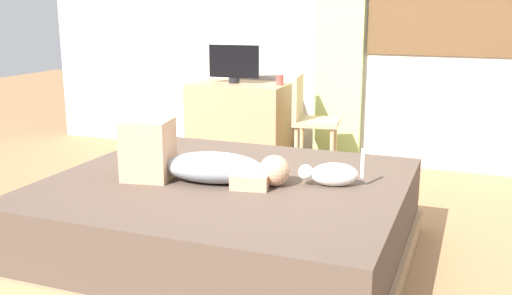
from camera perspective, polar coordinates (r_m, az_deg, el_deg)
name	(u,v)px	position (r m, az deg, el deg)	size (l,w,h in m)	color
ground_plane	(250,259)	(3.48, -0.55, -10.79)	(16.00, 16.00, 0.00)	olive
back_wall_with_window	(352,4)	(5.50, 9.32, 13.67)	(6.40, 0.14, 2.90)	silver
bed	(227,221)	(3.39, -2.82, -7.13)	(2.02, 1.80, 0.49)	#997A56
person_lying	(197,161)	(3.26, -5.81, -1.37)	(0.94, 0.40, 0.34)	#8C939E
cat	(331,174)	(3.20, 7.32, -2.58)	(0.35, 0.19, 0.21)	silver
desk	(240,122)	(5.51, -1.54, 2.46)	(0.90, 0.56, 0.74)	#997A56
tv_monitor	(234,63)	(5.45, -2.15, 8.21)	(0.48, 0.10, 0.35)	black
cup	(280,80)	(5.32, 2.34, 6.61)	(0.07, 0.07, 0.09)	#B23D38
chair_by_desk	(309,116)	(5.09, 5.17, 3.07)	(0.43, 0.43, 0.86)	tan
curtain_left	(340,38)	(5.41, 8.16, 10.52)	(0.44, 0.06, 2.31)	#ADCC75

